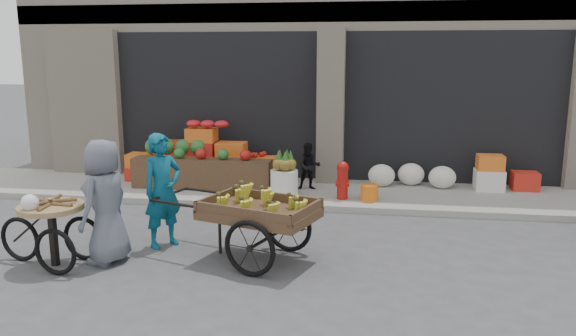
% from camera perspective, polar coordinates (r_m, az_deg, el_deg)
% --- Properties ---
extents(ground, '(80.00, 80.00, 0.00)m').
position_cam_1_polar(ground, '(7.21, 0.98, -11.10)').
color(ground, '#424244').
rests_on(ground, ground).
extents(sidewalk, '(18.00, 2.20, 0.12)m').
position_cam_1_polar(sidewalk, '(11.06, 3.88, -2.65)').
color(sidewalk, gray).
rests_on(sidewalk, ground).
extents(building, '(14.00, 6.45, 7.00)m').
position_cam_1_polar(building, '(14.66, 5.44, 13.87)').
color(building, beige).
rests_on(building, ground).
extents(fruit_display, '(3.10, 1.12, 1.24)m').
position_cam_1_polar(fruit_display, '(11.67, -8.20, 1.08)').
color(fruit_display, red).
rests_on(fruit_display, sidewalk).
extents(pineapple_bin, '(0.52, 0.52, 0.50)m').
position_cam_1_polar(pineapple_bin, '(10.60, -0.38, -1.54)').
color(pineapple_bin, silver).
rests_on(pineapple_bin, sidewalk).
extents(fire_hydrant, '(0.22, 0.22, 0.71)m').
position_cam_1_polar(fire_hydrant, '(10.40, 5.57, -1.09)').
color(fire_hydrant, '#A5140F').
rests_on(fire_hydrant, sidewalk).
extents(orange_bucket, '(0.32, 0.32, 0.30)m').
position_cam_1_polar(orange_bucket, '(10.39, 8.28, -2.49)').
color(orange_bucket, orange).
rests_on(orange_bucket, sidewalk).
extents(right_bay_goods, '(3.35, 0.60, 0.70)m').
position_cam_1_polar(right_bay_goods, '(11.66, 17.07, -0.65)').
color(right_bay_goods, silver).
rests_on(right_bay_goods, sidewalk).
extents(seated_person, '(0.51, 0.43, 0.93)m').
position_cam_1_polar(seated_person, '(11.08, 2.15, 0.17)').
color(seated_person, black).
rests_on(seated_person, sidewalk).
extents(banana_cart, '(2.68, 1.72, 1.05)m').
position_cam_1_polar(banana_cart, '(7.55, -3.30, -3.94)').
color(banana_cart, brown).
rests_on(banana_cart, ground).
extents(vendor_woman, '(0.69, 0.73, 1.67)m').
position_cam_1_polar(vendor_woman, '(8.30, -12.61, -2.25)').
color(vendor_woman, '#0D5069').
rests_on(vendor_woman, ground).
extents(tricycle_cart, '(1.45, 0.95, 0.95)m').
position_cam_1_polar(tricycle_cart, '(8.05, -22.87, -5.31)').
color(tricycle_cart, '#9E7F51').
rests_on(tricycle_cart, ground).
extents(vendor_grey, '(0.69, 0.91, 1.68)m').
position_cam_1_polar(vendor_grey, '(7.85, -18.07, -3.29)').
color(vendor_grey, slate).
rests_on(vendor_grey, ground).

